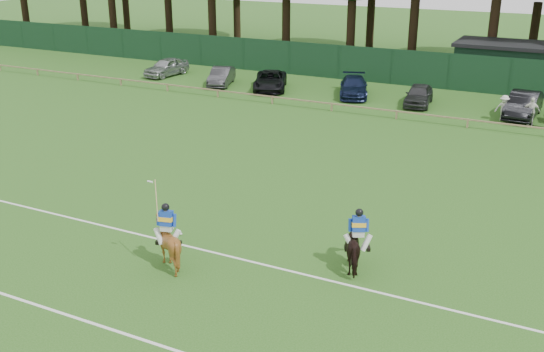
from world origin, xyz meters
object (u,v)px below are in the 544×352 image
Objects in this scene: spectator_left at (504,108)px; utility_shed at (517,65)px; horse_dark at (357,248)px; spectator_mid at (531,111)px; sedan_grey at (221,76)px; polo_ball at (181,234)px; horse_chestnut at (168,243)px; hatch_grey at (419,95)px; sedan_silver at (166,67)px; suv_black at (270,81)px; sedan_navy at (354,87)px; estate_black at (523,105)px.

utility_shed is (-0.52, 9.61, 0.80)m from spectator_left.
horse_dark is 1.15× the size of spectator_left.
spectator_mid is (3.07, 20.02, 0.06)m from horse_dark.
sedan_grey is 42.24× the size of polo_ball.
sedan_grey is at bearing -76.82° from horse_chestnut.
horse_dark is 0.20× the size of utility_shed.
horse_chestnut is at bearing -0.75° from horse_dark.
sedan_grey is at bearing 175.26° from hatch_grey.
utility_shed is at bearing 6.47° from sedan_grey.
spectator_left is (6.98, 22.76, -0.04)m from horse_chestnut.
horse_dark is at bearing -38.08° from sedan_silver.
sedan_navy is (5.78, 0.72, 0.00)m from suv_black.
spectator_left is 0.18× the size of utility_shed.
horse_dark is 0.43× the size of sedan_silver.
horse_chestnut reaches higher than estate_black.
spectator_left is at bearing -122.79° from estate_black.
hatch_grey is at bearing 4.56° from sedan_silver.
sedan_grey is 20.63m from utility_shed.
sedan_navy is at bearing -179.74° from estate_black.
spectator_mid is at bearing -65.77° from estate_black.
utility_shed reaches higher than suv_black.
horse_chestnut is 0.41× the size of sedan_grey.
sedan_grey is 20.70m from spectator_mid.
utility_shed is at bearing 6.87° from suv_black.
sedan_navy is at bearing -97.91° from horse_chestnut.
horse_dark is 22.01m from hatch_grey.
sedan_grey is 0.87× the size of sedan_navy.
horse_chestnut is 33.02m from utility_shed.
hatch_grey is (1.75, 24.20, -0.13)m from horse_chestnut.
sedan_silver is 19.36m from hatch_grey.
hatch_grey is 0.84× the size of estate_black.
horse_chestnut is 0.34× the size of suv_black.
horse_dark reaches higher than sedan_grey.
sedan_navy is (-8.07, 22.13, -0.08)m from horse_dark.
estate_black reaches higher than polo_ball.
horse_dark is at bearing -79.83° from suv_black.
horse_chestnut is at bearing -81.25° from sedan_grey.
estate_black is at bearing 99.70° from spectator_mid.
utility_shed is at bearing 23.67° from sedan_silver.
sedan_navy is 12.03m from utility_shed.
suv_black is at bearing 164.37° from spectator_mid.
spectator_mid is at bearing 1.18° from sedan_silver.
horse_chestnut is 1.06× the size of spectator_left.
polo_ball is (7.54, -21.89, -0.58)m from suv_black.
hatch_grey reaches higher than suv_black.
spectator_mid reaches higher than horse_dark.
suv_black is 16.36m from estate_black.
horse_dark reaches higher than sedan_silver.
sedan_silver is 0.91× the size of sedan_navy.
spectator_mid is (0.56, -1.49, 0.04)m from estate_black.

